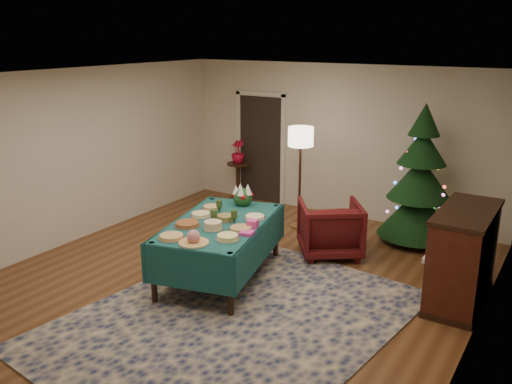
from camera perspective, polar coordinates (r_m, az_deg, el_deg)
The scene contains 26 objects.
room_shell at distance 6.78m, azimuth -3.30°, elevation 0.53°, with size 7.00×7.00×7.00m.
doorway at distance 10.53m, azimuth 0.49°, elevation 4.88°, with size 1.08×0.04×2.16m.
rug at distance 6.45m, azimuth -2.31°, elevation -13.26°, with size 3.20×4.20×0.02m, color #121D46.
buffet_table at distance 7.23m, azimuth -3.81°, elevation -4.37°, with size 1.65×2.28×0.80m.
platter_0 at distance 6.67m, azimuth -8.90°, elevation -4.69°, with size 0.33×0.33×0.05m.
platter_1 at distance 6.46m, azimuth -6.58°, elevation -4.90°, with size 0.37×0.37×0.17m.
platter_2 at distance 6.56m, azimuth -3.01°, elevation -4.81°, with size 0.30×0.30×0.07m.
platter_3 at distance 7.06m, azimuth -7.25°, elevation -3.39°, with size 0.35×0.35×0.06m.
platter_4 at distance 6.90m, azimuth -4.55°, elevation -3.56°, with size 0.27×0.27×0.11m.
platter_5 at distance 6.87m, azimuth -1.61°, elevation -3.88°, with size 0.32×0.32×0.04m.
platter_6 at distance 7.40m, azimuth -5.83°, elevation -2.41°, with size 0.29×0.29×0.06m.
platter_7 at distance 7.21m, azimuth -3.25°, elevation -2.76°, with size 0.27×0.27×0.08m.
platter_8 at distance 7.28m, azimuth -0.12°, elevation -2.67°, with size 0.30×0.30×0.04m.
platter_9 at distance 7.71m, azimuth -4.67°, elevation -1.63°, with size 0.28×0.28×0.04m.
goblet_0 at distance 7.51m, azimuth -3.89°, elevation -1.49°, with size 0.09×0.09×0.19m.
goblet_1 at distance 7.07m, azimuth -2.30°, elevation -2.61°, with size 0.09×0.09×0.19m.
goblet_2 at distance 7.09m, azimuth -4.43°, elevation -2.59°, with size 0.09×0.09×0.19m.
napkin_stack at distance 6.72m, azimuth -0.96°, elevation -4.33°, with size 0.16×0.16×0.04m, color #D53B98.
gift_box at distance 6.94m, azimuth -0.36°, elevation -3.36°, with size 0.13×0.13×0.11m, color #EA4194.
centerpiece at distance 7.83m, azimuth -1.40°, elevation -0.38°, with size 0.29×0.29×0.33m.
armchair at distance 8.12m, azimuth 7.81°, elevation -3.56°, with size 0.87×0.82×0.90m, color #4F1112.
floor_lamp at distance 8.95m, azimuth 4.72°, elevation 5.18°, with size 0.42×0.42×1.73m.
side_table at distance 10.64m, azimuth -1.90°, elevation 1.00°, with size 0.43×0.43×0.77m.
potted_plant at distance 10.52m, azimuth -1.92°, elevation 3.73°, with size 0.25×0.45×0.25m, color #AC0C28.
christmas_tree at distance 8.78m, azimuth 16.86°, elevation 1.09°, with size 1.40×1.40×2.20m.
piano at distance 7.08m, azimuth 20.90°, elevation -6.44°, with size 0.65×1.38×1.19m.
Camera 1 is at (3.77, -5.32, 3.21)m, focal length 38.00 mm.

